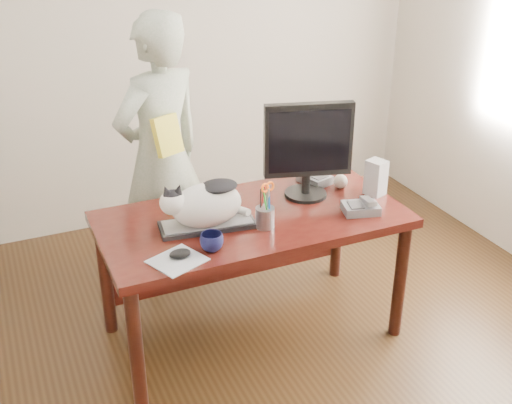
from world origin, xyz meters
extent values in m
plane|color=black|center=(0.00, 0.00, 0.00)|extent=(4.50, 4.50, 0.00)
plane|color=silver|center=(0.00, 2.25, 1.35)|extent=(4.00, 0.00, 4.00)
cube|color=black|center=(0.00, 0.60, 0.72)|extent=(1.60, 0.80, 0.05)
cylinder|color=black|center=(-0.74, 0.26, 0.35)|extent=(0.07, 0.07, 0.70)
cylinder|color=black|center=(0.74, 0.26, 0.35)|extent=(0.07, 0.07, 0.70)
cylinder|color=black|center=(-0.74, 0.94, 0.35)|extent=(0.07, 0.07, 0.70)
cylinder|color=black|center=(0.74, 0.94, 0.35)|extent=(0.07, 0.07, 0.70)
cube|color=black|center=(0.00, 0.96, 0.40)|extent=(1.45, 0.03, 0.50)
cube|color=black|center=(-0.26, 0.57, 0.76)|extent=(0.50, 0.24, 0.02)
cube|color=#9A999E|center=(-0.26, 0.57, 0.78)|extent=(0.46, 0.20, 0.01)
ellipsoid|color=white|center=(-0.26, 0.57, 0.87)|extent=(0.39, 0.27, 0.22)
ellipsoid|color=white|center=(-0.43, 0.57, 0.92)|extent=(0.15, 0.14, 0.12)
ellipsoid|color=black|center=(-0.43, 0.57, 0.96)|extent=(0.10, 0.10, 0.05)
cone|color=black|center=(-0.46, 0.57, 0.99)|extent=(0.07, 0.06, 0.08)
cone|color=black|center=(-0.40, 0.56, 0.99)|extent=(0.07, 0.07, 0.08)
ellipsoid|color=black|center=(-0.19, 0.57, 0.97)|extent=(0.21, 0.18, 0.05)
cylinder|color=white|center=(-0.08, 0.60, 0.80)|extent=(0.09, 0.16, 0.05)
cylinder|color=black|center=(0.37, 0.70, 0.76)|extent=(0.29, 0.29, 0.02)
cylinder|color=black|center=(0.37, 0.70, 0.82)|extent=(0.06, 0.06, 0.11)
cube|color=black|center=(0.36, 0.68, 1.09)|extent=(0.48, 0.18, 0.40)
cube|color=black|center=(0.36, 0.66, 1.09)|extent=(0.42, 0.12, 0.34)
cylinder|color=gray|center=(0.01, 0.46, 0.80)|extent=(0.12, 0.12, 0.11)
cylinder|color=black|center=(-0.01, 0.46, 0.90)|extent=(0.02, 0.04, 0.16)
cylinder|color=#0C49B2|center=(0.03, 0.45, 0.90)|extent=(0.02, 0.04, 0.16)
cylinder|color=red|center=(0.00, 0.48, 0.90)|extent=(0.02, 0.04, 0.16)
cylinder|color=#1B8822|center=(0.00, 0.44, 0.90)|extent=(0.03, 0.03, 0.16)
cylinder|color=#A7A7AC|center=(0.02, 0.45, 0.91)|extent=(0.02, 0.03, 0.12)
cylinder|color=#A7A7AC|center=(0.03, 0.46, 0.91)|extent=(0.02, 0.03, 0.12)
torus|color=#FC5E0D|center=(0.01, 0.45, 0.97)|extent=(0.05, 0.03, 0.05)
torus|color=#FC5E0D|center=(0.04, 0.46, 0.97)|extent=(0.05, 0.03, 0.05)
cube|color=silver|center=(-0.50, 0.32, 0.75)|extent=(0.29, 0.28, 0.01)
ellipsoid|color=black|center=(-0.48, 0.34, 0.77)|extent=(0.12, 0.10, 0.04)
imported|color=black|center=(-0.32, 0.35, 0.79)|extent=(0.15, 0.15, 0.09)
cube|color=#5A5A5E|center=(0.54, 0.40, 0.77)|extent=(0.22, 0.18, 0.05)
cube|color=#424345|center=(0.51, 0.40, 0.80)|extent=(0.09, 0.11, 0.01)
cube|color=#A7A7AC|center=(0.58, 0.40, 0.81)|extent=(0.09, 0.16, 0.05)
cube|color=#A5A5A8|center=(0.73, 0.56, 0.85)|extent=(0.12, 0.12, 0.20)
sphere|color=silver|center=(0.60, 0.71, 0.79)|extent=(0.08, 0.08, 0.08)
cube|color=#491313|center=(-0.11, 0.87, 0.77)|extent=(0.21, 0.15, 0.03)
cube|color=brown|center=(-0.10, 0.86, 0.80)|extent=(0.21, 0.17, 0.03)
cube|color=silver|center=(-0.12, 0.87, 0.82)|extent=(0.14, 0.11, 0.02)
cube|color=#5A5A5E|center=(0.50, 0.84, 0.77)|extent=(0.18, 0.21, 0.05)
cube|color=#424345|center=(0.51, 0.81, 0.80)|extent=(0.11, 0.11, 0.01)
imported|color=silver|center=(-0.28, 1.32, 0.86)|extent=(0.74, 0.62, 1.72)
cube|color=yellow|center=(-0.28, 1.15, 1.05)|extent=(0.19, 0.15, 0.23)
camera|label=1|loc=(-1.19, -2.15, 2.29)|focal=45.00mm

